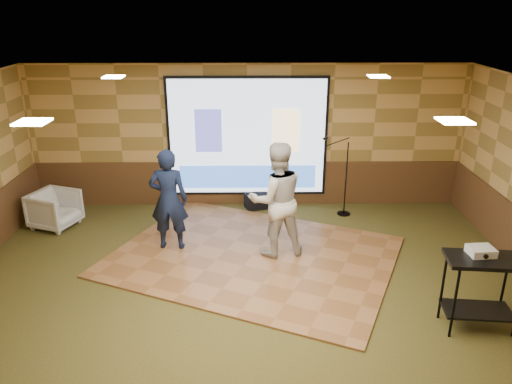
{
  "coord_description": "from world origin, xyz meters",
  "views": [
    {
      "loc": [
        0.06,
        -6.61,
        4.14
      ],
      "look_at": [
        0.15,
        0.8,
        1.3
      ],
      "focal_mm": 35.0,
      "sensor_mm": 36.0,
      "label": 1
    }
  ],
  "objects_px": {
    "projector": "(481,251)",
    "mic_stand": "(342,192)",
    "dance_floor": "(253,256)",
    "player_right": "(276,200)",
    "duffel_bag": "(257,201)",
    "av_table": "(483,278)",
    "projector_screen": "(247,139)",
    "banquet_chair": "(55,209)",
    "player_left": "(169,200)"
  },
  "relations": [
    {
      "from": "projector",
      "to": "mic_stand",
      "type": "relative_size",
      "value": 0.19
    },
    {
      "from": "dance_floor",
      "to": "player_right",
      "type": "xyz_separation_m",
      "value": [
        0.4,
        0.1,
        1.01
      ]
    },
    {
      "from": "dance_floor",
      "to": "duffel_bag",
      "type": "xyz_separation_m",
      "value": [
        0.11,
        2.2,
        0.14
      ]
    },
    {
      "from": "duffel_bag",
      "to": "player_right",
      "type": "bearing_deg",
      "value": -82.21
    },
    {
      "from": "player_right",
      "to": "projector",
      "type": "height_order",
      "value": "player_right"
    },
    {
      "from": "av_table",
      "to": "duffel_bag",
      "type": "xyz_separation_m",
      "value": [
        -2.89,
        4.22,
        -0.6
      ]
    },
    {
      "from": "mic_stand",
      "to": "duffel_bag",
      "type": "height_order",
      "value": "mic_stand"
    },
    {
      "from": "projector_screen",
      "to": "mic_stand",
      "type": "xyz_separation_m",
      "value": [
        1.94,
        -0.55,
        -0.98
      ]
    },
    {
      "from": "dance_floor",
      "to": "banquet_chair",
      "type": "relative_size",
      "value": 5.79
    },
    {
      "from": "projector",
      "to": "mic_stand",
      "type": "distance_m",
      "value": 3.97
    },
    {
      "from": "projector_screen",
      "to": "dance_floor",
      "type": "relative_size",
      "value": 0.72
    },
    {
      "from": "mic_stand",
      "to": "banquet_chair",
      "type": "relative_size",
      "value": 2.1
    },
    {
      "from": "projector",
      "to": "duffel_bag",
      "type": "height_order",
      "value": "projector"
    },
    {
      "from": "player_right",
      "to": "dance_floor",
      "type": "bearing_deg",
      "value": 0.63
    },
    {
      "from": "player_right",
      "to": "duffel_bag",
      "type": "distance_m",
      "value": 2.3
    },
    {
      "from": "mic_stand",
      "to": "duffel_bag",
      "type": "xyz_separation_m",
      "value": [
        -1.74,
        0.36,
        -0.34
      ]
    },
    {
      "from": "player_right",
      "to": "av_table",
      "type": "relative_size",
      "value": 1.9
    },
    {
      "from": "banquet_chair",
      "to": "projector",
      "type": "bearing_deg",
      "value": -94.64
    },
    {
      "from": "mic_stand",
      "to": "banquet_chair",
      "type": "bearing_deg",
      "value": 165.42
    },
    {
      "from": "dance_floor",
      "to": "duffel_bag",
      "type": "bearing_deg",
      "value": 87.13
    },
    {
      "from": "projector_screen",
      "to": "banquet_chair",
      "type": "distance_m",
      "value": 4.06
    },
    {
      "from": "player_left",
      "to": "banquet_chair",
      "type": "distance_m",
      "value": 2.64
    },
    {
      "from": "dance_floor",
      "to": "player_right",
      "type": "height_order",
      "value": "player_right"
    },
    {
      "from": "av_table",
      "to": "projector",
      "type": "relative_size",
      "value": 3.28
    },
    {
      "from": "av_table",
      "to": "player_right",
      "type": "bearing_deg",
      "value": 140.95
    },
    {
      "from": "av_table",
      "to": "mic_stand",
      "type": "xyz_separation_m",
      "value": [
        -1.16,
        3.85,
        -0.26
      ]
    },
    {
      "from": "player_right",
      "to": "banquet_chair",
      "type": "distance_m",
      "value": 4.46
    },
    {
      "from": "banquet_chair",
      "to": "player_left",
      "type": "bearing_deg",
      "value": -90.99
    },
    {
      "from": "projector_screen",
      "to": "player_left",
      "type": "height_order",
      "value": "projector_screen"
    },
    {
      "from": "dance_floor",
      "to": "duffel_bag",
      "type": "relative_size",
      "value": 9.27
    },
    {
      "from": "player_left",
      "to": "projector_screen",
      "type": "bearing_deg",
      "value": -121.42
    },
    {
      "from": "duffel_bag",
      "to": "dance_floor",
      "type": "bearing_deg",
      "value": -92.87
    },
    {
      "from": "projector",
      "to": "banquet_chair",
      "type": "xyz_separation_m",
      "value": [
        -6.8,
        3.22,
        -0.74
      ]
    },
    {
      "from": "av_table",
      "to": "projector",
      "type": "xyz_separation_m",
      "value": [
        -0.04,
        0.1,
        0.35
      ]
    },
    {
      "from": "mic_stand",
      "to": "projector_screen",
      "type": "bearing_deg",
      "value": 144.15
    },
    {
      "from": "projector_screen",
      "to": "projector",
      "type": "bearing_deg",
      "value": -54.66
    },
    {
      "from": "player_right",
      "to": "av_table",
      "type": "distance_m",
      "value": 3.36
    },
    {
      "from": "projector",
      "to": "player_right",
      "type": "bearing_deg",
      "value": 137.75
    },
    {
      "from": "duffel_bag",
      "to": "projector_screen",
      "type": "bearing_deg",
      "value": 137.7
    },
    {
      "from": "projector",
      "to": "banquet_chair",
      "type": "bearing_deg",
      "value": 150.6
    },
    {
      "from": "av_table",
      "to": "mic_stand",
      "type": "bearing_deg",
      "value": 106.69
    },
    {
      "from": "player_left",
      "to": "duffel_bag",
      "type": "xyz_separation_m",
      "value": [
        1.56,
        1.85,
        -0.78
      ]
    },
    {
      "from": "projector_screen",
      "to": "mic_stand",
      "type": "relative_size",
      "value": 1.99
    },
    {
      "from": "banquet_chair",
      "to": "mic_stand",
      "type": "bearing_deg",
      "value": -63.9
    },
    {
      "from": "player_left",
      "to": "av_table",
      "type": "xyz_separation_m",
      "value": [
        4.45,
        -2.36,
        -0.19
      ]
    },
    {
      "from": "projector_screen",
      "to": "projector",
      "type": "distance_m",
      "value": 5.3
    },
    {
      "from": "player_left",
      "to": "banquet_chair",
      "type": "xyz_separation_m",
      "value": [
        -2.39,
        0.95,
        -0.58
      ]
    },
    {
      "from": "dance_floor",
      "to": "av_table",
      "type": "height_order",
      "value": "av_table"
    },
    {
      "from": "player_right",
      "to": "duffel_bag",
      "type": "xyz_separation_m",
      "value": [
        -0.29,
        2.11,
        -0.87
      ]
    },
    {
      "from": "player_left",
      "to": "projector",
      "type": "bearing_deg",
      "value": 154.93
    }
  ]
}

